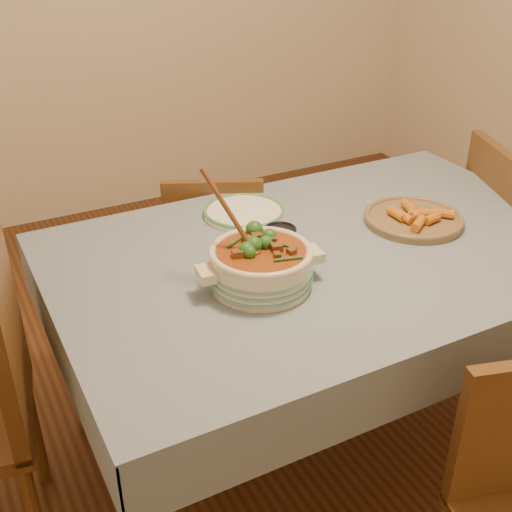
{
  "coord_description": "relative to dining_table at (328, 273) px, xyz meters",
  "views": [
    {
      "loc": [
        -1.0,
        -1.43,
        1.69
      ],
      "look_at": [
        -0.31,
        -0.1,
        0.85
      ],
      "focal_mm": 45.0,
      "sensor_mm": 36.0,
      "label": 1
    }
  ],
  "objects": [
    {
      "name": "stew_casserole",
      "position": [
        -0.29,
        -0.1,
        0.16
      ],
      "size": [
        0.36,
        0.31,
        0.34
      ],
      "rotation": [
        0.0,
        0.0,
        -0.12
      ],
      "color": "beige",
      "rests_on": "dining_table"
    },
    {
      "name": "condiment_bowl",
      "position": [
        -0.12,
        0.1,
        0.12
      ],
      "size": [
        0.11,
        0.11,
        0.05
      ],
      "rotation": [
        0.0,
        0.0,
        -0.13
      ],
      "color": "black",
      "rests_on": "dining_table"
    },
    {
      "name": "fried_plate",
      "position": [
        0.34,
        0.02,
        0.11
      ],
      "size": [
        0.41,
        0.41,
        0.05
      ],
      "rotation": [
        0.0,
        0.0,
        0.39
      ],
      "color": "#7D6345",
      "rests_on": "dining_table"
    },
    {
      "name": "floor",
      "position": [
        0.0,
        0.0,
        -0.66
      ],
      "size": [
        4.5,
        4.5,
        0.0
      ],
      "primitive_type": "plane",
      "color": "#422013",
      "rests_on": "ground"
    },
    {
      "name": "chair_far",
      "position": [
        -0.1,
        0.65,
        -0.21
      ],
      "size": [
        0.49,
        0.49,
        0.8
      ],
      "rotation": [
        0.0,
        0.0,
        2.71
      ],
      "color": "brown",
      "rests_on": "floor"
    },
    {
      "name": "white_plate",
      "position": [
        -0.13,
        0.33,
        0.1
      ],
      "size": [
        0.32,
        0.32,
        0.02
      ],
      "rotation": [
        0.0,
        0.0,
        0.19
      ],
      "color": "white",
      "rests_on": "dining_table"
    },
    {
      "name": "chair_right",
      "position": [
        0.91,
        0.08,
        -0.15
      ],
      "size": [
        0.54,
        0.54,
        0.9
      ],
      "rotation": [
        0.0,
        0.0,
        1.2
      ],
      "color": "brown",
      "rests_on": "floor"
    },
    {
      "name": "dining_table",
      "position": [
        0.0,
        0.0,
        0.0
      ],
      "size": [
        1.68,
        1.08,
        0.76
      ],
      "color": "brown",
      "rests_on": "floor"
    }
  ]
}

